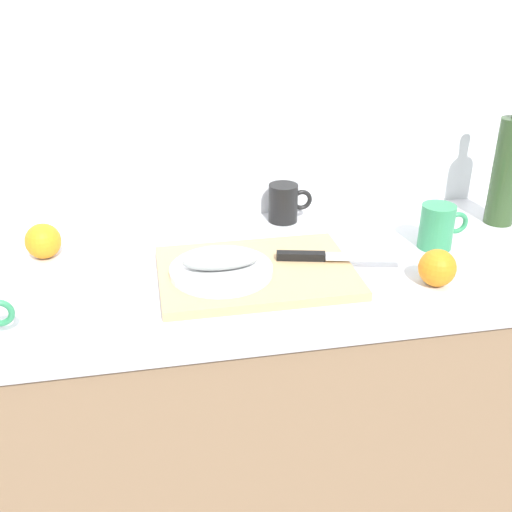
{
  "coord_description": "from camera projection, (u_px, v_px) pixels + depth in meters",
  "views": [
    {
      "loc": [
        -0.1,
        -1.22,
        1.53
      ],
      "look_at": [
        0.12,
        -0.06,
        0.95
      ],
      "focal_mm": 42.48,
      "sensor_mm": 36.0,
      "label": 1
    }
  ],
  "objects": [
    {
      "name": "coffee_mug_1",
      "position": [
        284.0,
        203.0,
        1.6
      ],
      "size": [
        0.12,
        0.08,
        0.1
      ],
      "color": "black",
      "rests_on": "kitchen_counter"
    },
    {
      "name": "white_plate",
      "position": [
        221.0,
        270.0,
        1.3
      ],
      "size": [
        0.22,
        0.22,
        0.01
      ],
      "primitive_type": "cylinder",
      "color": "white",
      "rests_on": "cutting_board"
    },
    {
      "name": "fish_fillet",
      "position": [
        221.0,
        260.0,
        1.29
      ],
      "size": [
        0.17,
        0.07,
        0.04
      ],
      "primitive_type": "ellipsoid",
      "color": "#999E99",
      "rests_on": "white_plate"
    },
    {
      "name": "kitchen_counter",
      "position": [
        206.0,
        423.0,
        1.57
      ],
      "size": [
        2.0,
        0.6,
        0.9
      ],
      "color": "#9E7A56",
      "rests_on": "ground_plane"
    },
    {
      "name": "coffee_mug_2",
      "position": [
        438.0,
        226.0,
        1.45
      ],
      "size": [
        0.12,
        0.08,
        0.11
      ],
      "color": "#338C59",
      "rests_on": "kitchen_counter"
    },
    {
      "name": "orange_1",
      "position": [
        43.0,
        241.0,
        1.41
      ],
      "size": [
        0.08,
        0.08,
        0.08
      ],
      "primitive_type": "sphere",
      "color": "orange",
      "rests_on": "kitchen_counter"
    },
    {
      "name": "wine_bottle",
      "position": [
        507.0,
        169.0,
        1.55
      ],
      "size": [
        0.07,
        0.07,
        0.36
      ],
      "color": "#2D4723",
      "rests_on": "kitchen_counter"
    },
    {
      "name": "cutting_board",
      "position": [
        256.0,
        272.0,
        1.33
      ],
      "size": [
        0.43,
        0.3,
        0.02
      ],
      "primitive_type": "cube",
      "color": "tan",
      "rests_on": "kitchen_counter"
    },
    {
      "name": "orange_2",
      "position": [
        437.0,
        268.0,
        1.29
      ],
      "size": [
        0.08,
        0.08,
        0.08
      ],
      "primitive_type": "sphere",
      "color": "orange",
      "rests_on": "kitchen_counter"
    },
    {
      "name": "chef_knife",
      "position": [
        324.0,
        256.0,
        1.36
      ],
      "size": [
        0.29,
        0.09,
        0.02
      ],
      "rotation": [
        0.0,
        0.0,
        -0.23
      ],
      "color": "silver",
      "rests_on": "cutting_board"
    },
    {
      "name": "back_wall",
      "position": [
        179.0,
        85.0,
        1.5
      ],
      "size": [
        3.2,
        0.05,
        2.5
      ],
      "primitive_type": "cube",
      "color": "white",
      "rests_on": "ground_plane"
    }
  ]
}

